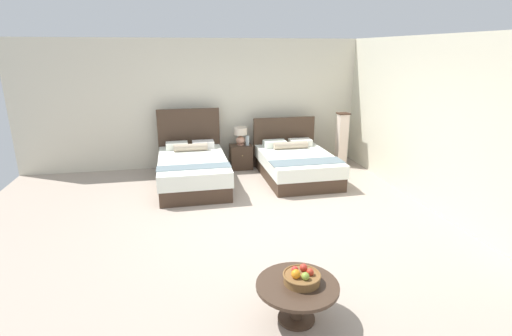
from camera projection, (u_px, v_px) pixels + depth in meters
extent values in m
cube|color=#A89888|center=(268.00, 222.00, 6.01)|extent=(9.31, 10.20, 0.02)
cube|color=beige|center=(235.00, 103.00, 8.68)|extent=(9.31, 0.12, 2.79)
cube|color=beige|center=(427.00, 121.00, 6.51)|extent=(0.12, 5.80, 2.79)
cube|color=#412E21|center=(193.00, 179.00, 7.54)|extent=(1.27, 2.13, 0.28)
cube|color=white|center=(193.00, 165.00, 7.46)|extent=(1.31, 2.17, 0.28)
cube|color=#412E21|center=(189.00, 140.00, 8.41)|extent=(1.33, 0.07, 1.35)
cube|color=white|center=(177.00, 146.00, 8.09)|extent=(0.45, 0.30, 0.14)
cube|color=white|center=(203.00, 144.00, 8.20)|extent=(0.45, 0.30, 0.14)
cylinder|color=#BDA88E|center=(191.00, 147.00, 7.92)|extent=(0.69, 0.16, 0.15)
cube|color=slate|center=(194.00, 167.00, 6.86)|extent=(1.31, 0.34, 0.01)
cube|color=#412E21|center=(297.00, 172.00, 7.95)|extent=(1.35, 1.96, 0.26)
cube|color=white|center=(297.00, 160.00, 7.87)|extent=(1.39, 2.00, 0.25)
cube|color=#412E21|center=(284.00, 142.00, 8.76)|extent=(1.41, 0.07, 1.11)
cube|color=white|center=(275.00, 144.00, 8.42)|extent=(0.48, 0.30, 0.14)
cube|color=white|center=(300.00, 142.00, 8.54)|extent=(0.48, 0.30, 0.14)
cylinder|color=#BDA88E|center=(291.00, 145.00, 8.26)|extent=(0.73, 0.16, 0.15)
cube|color=slate|center=(307.00, 162.00, 7.30)|extent=(1.40, 0.45, 0.01)
cube|color=#412E21|center=(241.00, 157.00, 8.60)|extent=(0.48, 0.41, 0.54)
sphere|color=tan|center=(242.00, 156.00, 8.38)|extent=(0.02, 0.02, 0.02)
cylinder|color=tan|center=(241.00, 144.00, 8.54)|extent=(0.15, 0.15, 0.02)
ellipsoid|color=tan|center=(241.00, 140.00, 8.51)|extent=(0.20, 0.20, 0.17)
cylinder|color=#99844C|center=(240.00, 135.00, 8.48)|extent=(0.02, 0.02, 0.04)
cylinder|color=beige|center=(240.00, 131.00, 8.45)|extent=(0.29, 0.29, 0.16)
cylinder|color=silver|center=(247.00, 141.00, 8.49)|extent=(0.08, 0.08, 0.20)
torus|color=silver|center=(247.00, 136.00, 8.45)|extent=(0.08, 0.08, 0.01)
cylinder|color=#412E21|center=(296.00, 318.00, 3.82)|extent=(0.37, 0.37, 0.02)
cylinder|color=#412E21|center=(297.00, 303.00, 3.77)|extent=(0.12, 0.12, 0.37)
cylinder|color=#412E21|center=(297.00, 285.00, 3.71)|extent=(0.81, 0.81, 0.04)
cylinder|color=brown|center=(302.00, 279.00, 3.72)|extent=(0.35, 0.35, 0.08)
torus|color=brown|center=(302.00, 275.00, 3.71)|extent=(0.37, 0.37, 0.02)
sphere|color=red|center=(310.00, 272.00, 3.70)|extent=(0.07, 0.07, 0.07)
sphere|color=red|center=(304.00, 268.00, 3.77)|extent=(0.08, 0.08, 0.08)
sphere|color=red|center=(295.00, 270.00, 3.74)|extent=(0.07, 0.07, 0.07)
sphere|color=orange|center=(296.00, 274.00, 3.65)|extent=(0.09, 0.09, 0.09)
sphere|color=#85A539|center=(305.00, 276.00, 3.63)|extent=(0.08, 0.08, 0.08)
cube|color=#362216|center=(340.00, 165.00, 8.89)|extent=(0.25, 0.25, 0.03)
cube|color=#F7DDC7|center=(342.00, 140.00, 8.72)|extent=(0.21, 0.21, 1.16)
cube|color=#362216|center=(343.00, 114.00, 8.54)|extent=(0.25, 0.25, 0.02)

